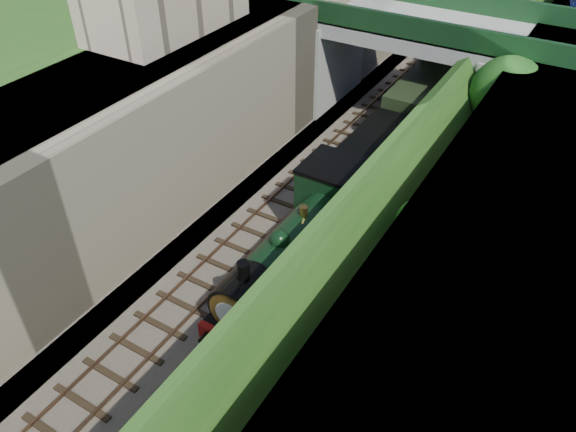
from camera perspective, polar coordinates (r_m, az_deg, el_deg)
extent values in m
plane|color=#1E4714|center=(20.20, -14.77, -19.44)|extent=(160.00, 160.00, 0.00)
cube|color=#473F38|center=(32.61, 9.64, 6.80)|extent=(10.00, 90.00, 0.20)
cube|color=#756B56|center=(33.13, 1.26, 14.47)|extent=(1.00, 90.00, 7.00)
cube|color=#262628|center=(34.86, -3.93, 15.61)|extent=(6.00, 90.00, 7.00)
cube|color=#1E4714|center=(30.23, 18.94, 8.26)|extent=(4.02, 90.00, 6.36)
sphere|color=#194C14|center=(15.14, 4.16, -16.36)|extent=(1.96, 1.96, 1.96)
sphere|color=#194C14|center=(18.37, 5.97, -11.02)|extent=(1.43, 1.43, 1.43)
sphere|color=#194C14|center=(19.75, 14.05, -1.26)|extent=(2.38, 2.38, 2.38)
sphere|color=#194C14|center=(23.32, 11.52, -1.76)|extent=(1.54, 1.54, 1.54)
sphere|color=#194C14|center=(24.39, 14.24, 1.62)|extent=(1.86, 1.86, 1.86)
sphere|color=#194C14|center=(26.41, 19.62, 7.92)|extent=(1.24, 1.24, 1.24)
sphere|color=#194C14|center=(28.73, 21.46, 10.51)|extent=(1.92, 1.92, 1.92)
sphere|color=#194C14|center=(33.64, 18.73, 9.24)|extent=(1.25, 1.25, 1.25)
sphere|color=#194C14|center=(36.93, 20.27, 11.43)|extent=(1.87, 1.87, 1.87)
sphere|color=#194C14|center=(37.56, 23.67, 14.70)|extent=(1.69, 1.69, 1.69)
sphere|color=#194C14|center=(40.66, 25.51, 16.86)|extent=(2.08, 2.08, 2.08)
sphere|color=#194C14|center=(43.09, 25.52, 17.23)|extent=(2.19, 2.19, 2.19)
sphere|color=#194C14|center=(46.14, 25.03, 17.20)|extent=(1.61, 1.61, 1.61)
sphere|color=#194C14|center=(50.86, 24.02, 16.83)|extent=(1.81, 1.81, 1.81)
sphere|color=#194C14|center=(52.94, 26.23, 18.94)|extent=(1.53, 1.53, 1.53)
cube|color=black|center=(33.18, 6.47, 7.97)|extent=(2.50, 90.00, 0.07)
cube|color=brown|center=(33.39, 5.37, 8.44)|extent=(0.08, 90.00, 0.14)
cube|color=brown|center=(32.89, 7.62, 7.77)|extent=(0.08, 90.00, 0.14)
cube|color=black|center=(32.21, 11.63, 6.40)|extent=(2.50, 90.00, 0.07)
cube|color=brown|center=(32.35, 10.47, 6.91)|extent=(0.08, 90.00, 0.14)
cube|color=brown|center=(31.98, 12.84, 6.18)|extent=(0.08, 90.00, 0.14)
cube|color=gray|center=(33.59, 14.31, 17.74)|extent=(16.00, 6.00, 0.90)
cube|color=#133619|center=(30.71, 12.74, 18.00)|extent=(16.00, 0.30, 1.20)
cube|color=#133619|center=(35.92, 16.15, 20.33)|extent=(16.00, 0.30, 1.20)
cube|color=gray|center=(36.65, 4.48, 15.62)|extent=(1.40, 6.40, 5.70)
cube|color=gray|center=(33.70, 21.16, 11.12)|extent=(2.40, 6.40, 5.70)
cylinder|color=black|center=(30.53, 20.28, 7.16)|extent=(0.30, 0.30, 4.40)
sphere|color=#194C14|center=(29.40, 21.38, 11.50)|extent=(3.60, 3.60, 3.60)
sphere|color=#194C14|center=(30.31, 22.39, 10.74)|extent=(2.40, 2.40, 2.40)
cube|color=black|center=(22.96, 0.24, -6.74)|extent=(2.40, 8.40, 0.60)
cube|color=black|center=(23.22, 1.51, -4.29)|extent=(2.70, 10.00, 0.35)
cube|color=maroon|center=(20.35, -5.81, -12.76)|extent=(2.70, 0.25, 0.70)
cylinder|color=black|center=(21.84, 0.53, -2.96)|extent=(1.90, 5.60, 1.90)
cylinder|color=black|center=(19.83, -4.37, -8.30)|extent=(1.96, 1.80, 1.96)
cylinder|color=white|center=(19.31, -6.04, -10.07)|extent=(1.10, 0.05, 1.10)
cylinder|color=black|center=(18.99, -4.54, -5.78)|extent=(0.44, 0.44, 0.90)
sphere|color=black|center=(20.54, -0.88, -2.41)|extent=(0.76, 0.76, 0.76)
cylinder|color=#A57F33|center=(21.68, 1.61, 0.43)|extent=(0.32, 0.32, 0.50)
cube|color=black|center=(24.26, 4.85, 2.08)|extent=(2.75, 2.40, 2.80)
cube|color=black|center=(23.45, 5.03, 4.96)|extent=(2.85, 2.50, 0.15)
cube|color=black|center=(21.73, -6.18, -8.98)|extent=(0.60, 1.40, 0.90)
cube|color=black|center=(20.74, -0.47, -11.62)|extent=(0.60, 1.40, 0.90)
cube|color=black|center=(28.76, 8.63, 3.14)|extent=(2.30, 6.00, 0.50)
cube|color=black|center=(28.62, 8.68, 3.55)|extent=(2.60, 6.00, 0.50)
cube|color=black|center=(27.98, 8.91, 5.58)|extent=(2.70, 6.00, 2.40)
cube|color=black|center=(27.34, 9.16, 7.79)|extent=(2.50, 5.60, 0.20)
cube|color=black|center=(39.37, 16.26, 11.95)|extent=(2.30, 17.00, 0.40)
cube|color=black|center=(39.26, 16.33, 12.28)|extent=(2.50, 17.00, 0.50)
cube|color=black|center=(38.68, 16.72, 14.28)|extent=(2.80, 18.00, 2.70)
cube|color=slate|center=(38.14, 17.14, 16.33)|extent=(2.90, 18.00, 0.50)
cube|color=black|center=(56.70, 22.35, 18.54)|extent=(2.30, 17.00, 0.40)
cube|color=black|center=(56.63, 22.42, 18.78)|extent=(2.50, 17.00, 0.50)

